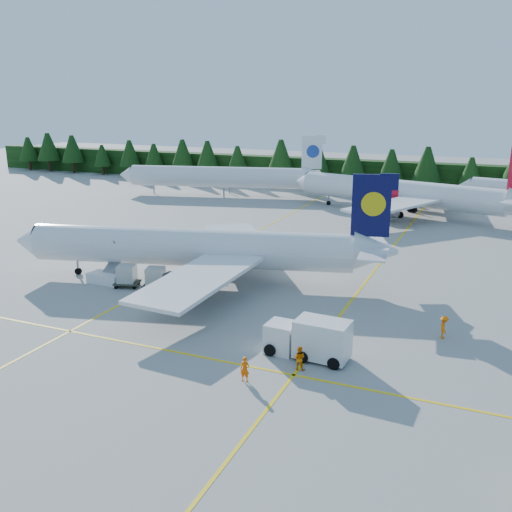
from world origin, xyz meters
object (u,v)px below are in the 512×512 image
at_px(service_truck, 308,338).
at_px(airliner_navy, 185,248).
at_px(airliner_red, 394,192).
at_px(airstairs, 108,275).

bearing_deg(service_truck, airliner_navy, 147.46).
xyz_separation_m(airliner_red, service_truck, (4.03, -58.68, -2.11)).
distance_m(airliner_navy, service_truck, 22.31).
relative_size(airliner_red, airstairs, 7.45).
distance_m(airstairs, service_truck, 26.81).
height_order(airliner_navy, airliner_red, airliner_red).
distance_m(airliner_red, airstairs, 54.12).
bearing_deg(service_truck, airstairs, 163.45).
bearing_deg(airliner_navy, airstairs, -165.58).
height_order(airliner_red, service_truck, airliner_red).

